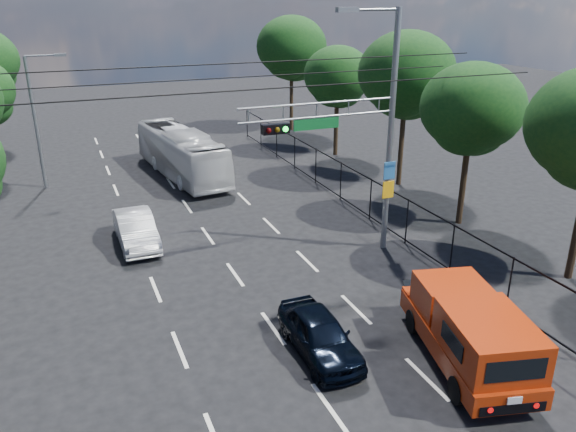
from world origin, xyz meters
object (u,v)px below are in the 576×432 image
signal_mast (364,126)px  navy_hatchback (320,334)px  red_pickup (469,330)px  white_van (136,229)px  white_bus (181,153)px

signal_mast → navy_hatchback: (-4.50, -5.75, -4.60)m
signal_mast → navy_hatchback: size_ratio=2.54×
signal_mast → red_pickup: signal_mast is taller
navy_hatchback → white_van: (-3.79, 10.02, 0.05)m
signal_mast → navy_hatchback: bearing=-128.0°
navy_hatchback → white_van: bearing=111.5°
navy_hatchback → white_bus: bearing=90.2°
red_pickup → navy_hatchback: red_pickup is taller
red_pickup → white_van: (-7.44, 12.07, -0.43)m
signal_mast → white_van: size_ratio=2.28×
signal_mast → white_bus: bearing=107.9°
white_van → red_pickup: bearing=-58.8°
signal_mast → white_bus: size_ratio=0.98×
red_pickup → white_bus: (-3.46, 21.10, 0.24)m
navy_hatchback → white_bus: size_ratio=0.39×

